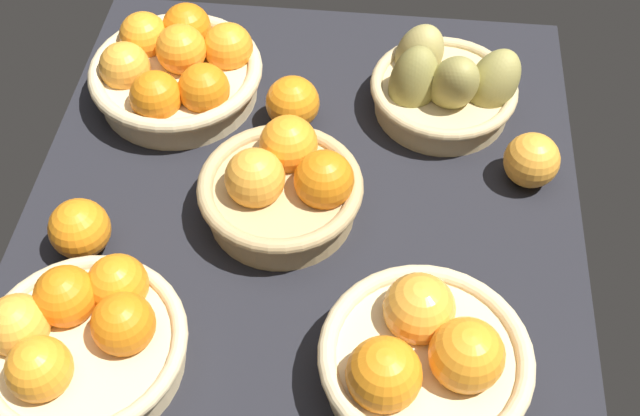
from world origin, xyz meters
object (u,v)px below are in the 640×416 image
(basket_far_left, at_px, (82,339))
(loose_orange_side_gap, at_px, (293,103))
(basket_center, at_px, (283,186))
(basket_near_left, at_px, (424,359))
(basket_near_right_pears, at_px, (443,86))
(basket_far_right, at_px, (176,70))
(loose_orange_back_gap, at_px, (532,160))
(loose_orange_front_gap, at_px, (80,229))

(basket_far_left, bearing_deg, loose_orange_side_gap, -24.68)
(basket_center, bearing_deg, basket_near_left, -141.32)
(basket_near_left, height_order, loose_orange_side_gap, basket_near_left)
(basket_near_right_pears, bearing_deg, basket_far_right, 91.16)
(basket_center, relative_size, loose_orange_side_gap, 2.77)
(basket_far_right, bearing_deg, loose_orange_back_gap, -103.06)
(basket_near_right_pears, bearing_deg, basket_center, 136.33)
(loose_orange_back_gap, bearing_deg, basket_far_left, 122.50)
(basket_near_left, relative_size, basket_far_right, 0.93)
(basket_far_left, xyz_separation_m, loose_orange_side_gap, (0.40, -0.18, -0.01))
(loose_orange_back_gap, bearing_deg, loose_orange_front_gap, 107.20)
(basket_far_left, height_order, basket_far_right, basket_far_right)
(loose_orange_front_gap, bearing_deg, basket_far_right, -11.36)
(basket_near_left, bearing_deg, basket_center, 38.68)
(basket_near_right_pears, relative_size, loose_orange_back_gap, 3.13)
(basket_near_right_pears, xyz_separation_m, loose_orange_front_gap, (-0.29, 0.44, -0.01))
(basket_far_right, height_order, loose_orange_side_gap, basket_far_right)
(basket_near_right_pears, height_order, loose_orange_front_gap, basket_near_right_pears)
(basket_far_right, height_order, loose_orange_front_gap, basket_far_right)
(loose_orange_front_gap, bearing_deg, basket_far_left, -162.13)
(basket_far_left, relative_size, basket_center, 1.09)
(loose_orange_side_gap, bearing_deg, loose_orange_back_gap, -102.76)
(basket_center, relative_size, loose_orange_front_gap, 2.78)
(basket_center, distance_m, loose_orange_front_gap, 0.25)
(basket_far_right, bearing_deg, basket_far_left, 178.82)
(basket_near_right_pears, height_order, loose_orange_back_gap, basket_near_right_pears)
(loose_orange_back_gap, height_order, loose_orange_side_gap, loose_orange_side_gap)
(loose_orange_front_gap, relative_size, loose_orange_side_gap, 1.00)
(basket_near_right_pears, bearing_deg, basket_near_left, 177.60)
(basket_near_right_pears, bearing_deg, loose_orange_side_gap, 103.42)
(basket_center, xyz_separation_m, loose_orange_side_gap, (0.16, 0.01, -0.01))
(basket_far_left, relative_size, loose_orange_back_gap, 3.11)
(basket_far_left, distance_m, loose_orange_front_gap, 0.16)
(basket_far_left, relative_size, basket_near_right_pears, 0.99)
(basket_far_left, relative_size, basket_far_right, 0.92)
(basket_near_left, bearing_deg, loose_orange_front_gap, 71.59)
(basket_center, distance_m, basket_far_right, 0.27)
(loose_orange_front_gap, bearing_deg, basket_center, -70.19)
(basket_far_left, bearing_deg, basket_far_right, -1.18)
(basket_near_left, relative_size, loose_orange_back_gap, 3.13)
(basket_near_left, height_order, loose_orange_front_gap, basket_near_left)
(basket_far_left, bearing_deg, basket_center, -38.80)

